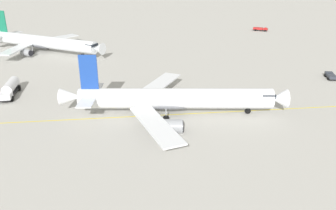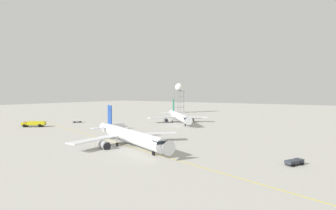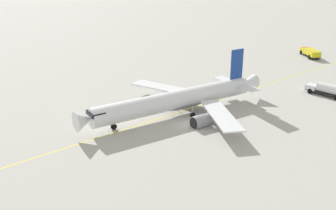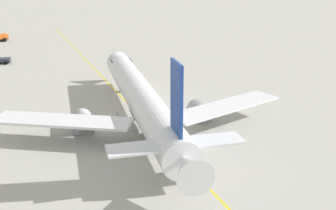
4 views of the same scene
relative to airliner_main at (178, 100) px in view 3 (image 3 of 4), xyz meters
The scene contains 5 objects.
ground_plane 6.67m from the airliner_main, 36.74° to the right, with size 600.00×600.00×0.00m, color #ADAAA3.
airliner_main is the anchor object (origin of this frame).
fire_tender_truck 64.62m from the airliner_main, 83.45° to the left, with size 8.48×9.60×2.50m.
fuel_tanker_truck 35.44m from the airliner_main, 52.40° to the left, with size 9.64×4.35×2.87m.
taxiway_centreline 3.91m from the airliner_main, 84.81° to the left, with size 45.38×167.24×0.01m.
Camera 3 is at (34.42, -56.43, 28.51)m, focal length 41.71 mm.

